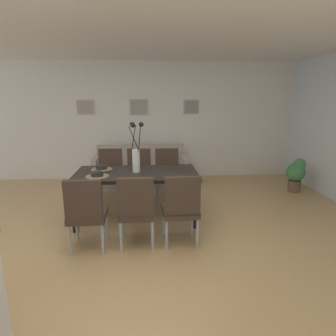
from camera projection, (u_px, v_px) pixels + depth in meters
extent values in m
plane|color=tan|center=(130.00, 246.00, 3.54)|extent=(9.00, 9.00, 0.00)
cube|color=white|center=(136.00, 121.00, 6.37)|extent=(9.00, 0.10, 2.60)
cube|color=white|center=(124.00, 25.00, 3.29)|extent=(9.00, 7.20, 0.08)
cube|color=black|center=(136.00, 174.00, 4.18)|extent=(1.80, 0.91, 0.05)
cube|color=black|center=(188.00, 188.00, 4.71)|extent=(0.07, 0.07, 0.69)
cube|color=black|center=(86.00, 190.00, 4.59)|extent=(0.07, 0.07, 0.69)
cube|color=black|center=(196.00, 205.00, 3.94)|extent=(0.07, 0.07, 0.69)
cube|color=black|center=(74.00, 209.00, 3.82)|extent=(0.07, 0.07, 0.69)
cube|color=#3D2D23|center=(88.00, 215.00, 3.42)|extent=(0.45, 0.45, 0.08)
cube|color=#3D2D23|center=(83.00, 201.00, 3.17)|extent=(0.42, 0.07, 0.48)
cylinder|color=#9EA0A5|center=(107.00, 225.00, 3.67)|extent=(0.04, 0.04, 0.38)
cylinder|color=#9EA0A5|center=(77.00, 226.00, 3.64)|extent=(0.04, 0.04, 0.38)
cylinder|color=#9EA0A5|center=(103.00, 239.00, 3.31)|extent=(0.04, 0.04, 0.38)
cylinder|color=#9EA0A5|center=(70.00, 241.00, 3.27)|extent=(0.04, 0.04, 0.38)
cube|color=#3D2D23|center=(110.00, 178.00, 5.00)|extent=(0.46, 0.46, 0.08)
cube|color=#3D2D23|center=(111.00, 162.00, 5.12)|extent=(0.42, 0.08, 0.48)
cylinder|color=#9EA0A5|center=(97.00, 194.00, 4.87)|extent=(0.04, 0.04, 0.38)
cylinder|color=#9EA0A5|center=(119.00, 194.00, 4.88)|extent=(0.04, 0.04, 0.38)
cylinder|color=#9EA0A5|center=(102.00, 187.00, 5.24)|extent=(0.04, 0.04, 0.38)
cylinder|color=#9EA0A5|center=(122.00, 187.00, 5.25)|extent=(0.04, 0.04, 0.38)
cube|color=#3D2D23|center=(137.00, 212.00, 3.51)|extent=(0.44, 0.44, 0.08)
cube|color=#3D2D23|center=(136.00, 198.00, 3.26)|extent=(0.42, 0.06, 0.48)
cylinder|color=#9EA0A5|center=(152.00, 222.00, 3.76)|extent=(0.04, 0.04, 0.38)
cylinder|color=#9EA0A5|center=(123.00, 223.00, 3.73)|extent=(0.04, 0.04, 0.38)
cylinder|color=#9EA0A5|center=(153.00, 236.00, 3.40)|extent=(0.04, 0.04, 0.38)
cylinder|color=#9EA0A5|center=(121.00, 237.00, 3.37)|extent=(0.04, 0.04, 0.38)
cube|color=#3D2D23|center=(138.00, 178.00, 5.01)|extent=(0.47, 0.47, 0.08)
cube|color=#3D2D23|center=(139.00, 162.00, 5.13)|extent=(0.42, 0.09, 0.48)
cylinder|color=#9EA0A5|center=(127.00, 194.00, 4.88)|extent=(0.04, 0.04, 0.38)
cylinder|color=#9EA0A5|center=(149.00, 194.00, 4.88)|extent=(0.04, 0.04, 0.38)
cylinder|color=#9EA0A5|center=(130.00, 187.00, 5.25)|extent=(0.04, 0.04, 0.38)
cylinder|color=#9EA0A5|center=(150.00, 187.00, 5.25)|extent=(0.04, 0.04, 0.38)
cube|color=#3D2D23|center=(180.00, 211.00, 3.56)|extent=(0.45, 0.45, 0.08)
cube|color=#3D2D23|center=(183.00, 196.00, 3.31)|extent=(0.42, 0.07, 0.48)
cylinder|color=#9EA0A5|center=(192.00, 221.00, 3.81)|extent=(0.04, 0.04, 0.38)
cylinder|color=#9EA0A5|center=(164.00, 222.00, 3.78)|extent=(0.04, 0.04, 0.38)
cylinder|color=#9EA0A5|center=(197.00, 234.00, 3.45)|extent=(0.04, 0.04, 0.38)
cylinder|color=#9EA0A5|center=(167.00, 235.00, 3.41)|extent=(0.04, 0.04, 0.38)
cube|color=#3D2D23|center=(168.00, 178.00, 5.04)|extent=(0.46, 0.46, 0.08)
cube|color=#3D2D23|center=(167.00, 161.00, 5.16)|extent=(0.42, 0.08, 0.48)
cylinder|color=#9EA0A5|center=(158.00, 194.00, 4.89)|extent=(0.04, 0.04, 0.38)
cylinder|color=#9EA0A5|center=(180.00, 193.00, 4.93)|extent=(0.04, 0.04, 0.38)
cylinder|color=#9EA0A5|center=(157.00, 187.00, 5.26)|extent=(0.04, 0.04, 0.38)
cylinder|color=#9EA0A5|center=(177.00, 186.00, 5.30)|extent=(0.04, 0.04, 0.38)
cylinder|color=white|center=(136.00, 161.00, 4.13)|extent=(0.11, 0.11, 0.34)
cylinder|color=black|center=(139.00, 138.00, 4.07)|extent=(0.05, 0.12, 0.37)
sphere|color=black|center=(141.00, 124.00, 4.04)|extent=(0.07, 0.07, 0.07)
cylinder|color=black|center=(134.00, 138.00, 4.10)|extent=(0.08, 0.05, 0.38)
sphere|color=black|center=(132.00, 124.00, 4.08)|extent=(0.07, 0.07, 0.07)
cylinder|color=black|center=(134.00, 139.00, 4.00)|extent=(0.15, 0.06, 0.36)
sphere|color=black|center=(133.00, 125.00, 3.92)|extent=(0.07, 0.07, 0.07)
cylinder|color=#7F705B|center=(97.00, 176.00, 3.93)|extent=(0.32, 0.32, 0.01)
cylinder|color=#2D2826|center=(97.00, 174.00, 3.93)|extent=(0.17, 0.17, 0.06)
cylinder|color=black|center=(97.00, 173.00, 3.92)|extent=(0.13, 0.13, 0.04)
cylinder|color=#7F705B|center=(102.00, 169.00, 4.33)|extent=(0.32, 0.32, 0.01)
cylinder|color=#2D2826|center=(102.00, 167.00, 4.32)|extent=(0.17, 0.17, 0.06)
cylinder|color=black|center=(102.00, 166.00, 4.32)|extent=(0.13, 0.13, 0.04)
cube|color=#B2A899|center=(141.00, 174.00, 6.06)|extent=(1.92, 0.84, 0.42)
cube|color=#B2A899|center=(141.00, 153.00, 6.29)|extent=(1.92, 0.16, 0.38)
cube|color=#B2A899|center=(183.00, 160.00, 6.05)|extent=(0.10, 0.84, 0.20)
cube|color=#B2A899|center=(97.00, 161.00, 5.92)|extent=(0.10, 0.84, 0.20)
cube|color=#B2ADA3|center=(85.00, 107.00, 6.15)|extent=(0.37, 0.02, 0.32)
cube|color=#9E9389|center=(85.00, 107.00, 6.14)|extent=(0.32, 0.01, 0.27)
cube|color=#B2ADA3|center=(139.00, 107.00, 6.24)|extent=(0.40, 0.02, 0.34)
cube|color=#9E9389|center=(139.00, 107.00, 6.22)|extent=(0.35, 0.01, 0.29)
cube|color=#B2ADA3|center=(191.00, 107.00, 6.32)|extent=(0.34, 0.02, 0.32)
cube|color=gray|center=(191.00, 107.00, 6.31)|extent=(0.29, 0.01, 0.27)
cylinder|color=brown|center=(294.00, 186.00, 5.59)|extent=(0.24, 0.24, 0.22)
sphere|color=#42844C|center=(296.00, 172.00, 5.53)|extent=(0.36, 0.36, 0.36)
sphere|color=#42844C|center=(300.00, 164.00, 5.46)|extent=(0.22, 0.22, 0.22)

